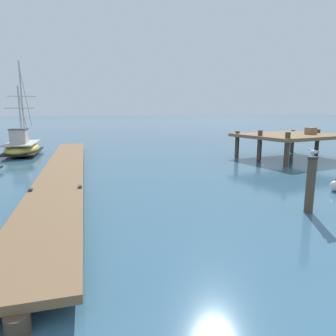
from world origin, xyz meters
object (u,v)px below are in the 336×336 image
(fishing_boat_2, at_px, (22,147))
(perched_seagull, at_px, (314,152))
(mooring_buoy, at_px, (336,186))
(mooring_piling, at_px, (311,184))

(fishing_boat_2, bearing_deg, perched_seagull, -59.93)
(perched_seagull, distance_m, mooring_buoy, 3.74)
(fishing_boat_2, height_order, perched_seagull, fishing_boat_2)
(fishing_boat_2, xyz_separation_m, perched_seagull, (9.65, -16.66, 1.31))
(fishing_boat_2, distance_m, mooring_buoy, 19.58)
(mooring_piling, height_order, perched_seagull, perched_seagull)
(fishing_boat_2, xyz_separation_m, mooring_buoy, (12.56, -15.02, -0.37))
(fishing_boat_2, bearing_deg, mooring_buoy, -50.11)
(mooring_piling, bearing_deg, perched_seagull, -5.36)
(perched_seagull, relative_size, mooring_buoy, 0.76)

